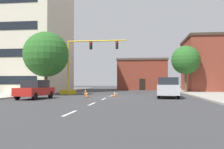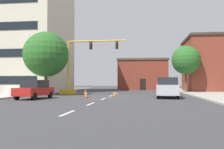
# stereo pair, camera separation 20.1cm
# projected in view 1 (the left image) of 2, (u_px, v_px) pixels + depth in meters

# --- Properties ---
(ground_plane) EXTENTS (160.00, 160.00, 0.00)m
(ground_plane) POSITION_uv_depth(u_px,v_px,m) (108.00, 97.00, 26.66)
(ground_plane) COLOR #38383A
(sidewalk_left) EXTENTS (6.00, 56.00, 0.14)m
(sidewalk_left) POSITION_uv_depth(u_px,v_px,m) (32.00, 93.00, 36.04)
(sidewalk_left) COLOR #B2ADA3
(sidewalk_left) RESTS_ON ground_plane
(sidewalk_right) EXTENTS (6.00, 56.00, 0.14)m
(sidewalk_right) POSITION_uv_depth(u_px,v_px,m) (208.00, 94.00, 33.16)
(sidewalk_right) COLOR #9E998E
(sidewalk_right) RESTS_ON ground_plane
(lane_stripe_seg_0) EXTENTS (0.16, 2.40, 0.01)m
(lane_stripe_seg_0) POSITION_uv_depth(u_px,v_px,m) (70.00, 113.00, 12.77)
(lane_stripe_seg_0) COLOR silver
(lane_stripe_seg_0) RESTS_ON ground_plane
(lane_stripe_seg_1) EXTENTS (0.16, 2.40, 0.01)m
(lane_stripe_seg_1) POSITION_uv_depth(u_px,v_px,m) (92.00, 104.00, 18.23)
(lane_stripe_seg_1) COLOR silver
(lane_stripe_seg_1) RESTS_ON ground_plane
(lane_stripe_seg_2) EXTENTS (0.16, 2.40, 0.01)m
(lane_stripe_seg_2) POSITION_uv_depth(u_px,v_px,m) (104.00, 99.00, 23.68)
(lane_stripe_seg_2) COLOR silver
(lane_stripe_seg_2) RESTS_ON ground_plane
(lane_stripe_seg_3) EXTENTS (0.16, 2.40, 0.01)m
(lane_stripe_seg_3) POSITION_uv_depth(u_px,v_px,m) (111.00, 96.00, 29.14)
(lane_stripe_seg_3) COLOR silver
(lane_stripe_seg_3) RESTS_ON ground_plane
(lane_stripe_seg_4) EXTENTS (0.16, 2.40, 0.01)m
(lane_stripe_seg_4) POSITION_uv_depth(u_px,v_px,m) (116.00, 94.00, 34.60)
(lane_stripe_seg_4) COLOR silver
(lane_stripe_seg_4) RESTS_ON ground_plane
(building_tall_left) EXTENTS (15.20, 13.46, 21.98)m
(building_tall_left) POSITION_uv_depth(u_px,v_px,m) (18.00, 23.00, 41.13)
(building_tall_left) COLOR beige
(building_tall_left) RESTS_ON ground_plane
(building_brick_center) EXTENTS (10.02, 9.48, 6.19)m
(building_brick_center) POSITION_uv_depth(u_px,v_px,m) (142.00, 75.00, 54.03)
(building_brick_center) COLOR brown
(building_brick_center) RESTS_ON ground_plane
(traffic_signal_gantry) EXTENTS (8.27, 1.20, 6.83)m
(traffic_signal_gantry) POSITION_uv_depth(u_px,v_px,m) (76.00, 77.00, 32.80)
(traffic_signal_gantry) COLOR yellow
(traffic_signal_gantry) RESTS_ON ground_plane
(tree_right_mid) EXTENTS (4.12, 4.12, 6.78)m
(tree_right_mid) POSITION_uv_depth(u_px,v_px,m) (186.00, 60.00, 37.07)
(tree_right_mid) COLOR brown
(tree_right_mid) RESTS_ON ground_plane
(tree_left_near) EXTENTS (5.36, 5.36, 7.52)m
(tree_left_near) POSITION_uv_depth(u_px,v_px,m) (46.00, 54.00, 30.59)
(tree_left_near) COLOR #4C3823
(tree_left_near) RESTS_ON ground_plane
(pickup_truck_silver) EXTENTS (2.45, 5.55, 1.99)m
(pickup_truck_silver) POSITION_uv_depth(u_px,v_px,m) (168.00, 88.00, 25.42)
(pickup_truck_silver) COLOR #BCBCC1
(pickup_truck_silver) RESTS_ON ground_plane
(sedan_red_near_left) EXTENTS (2.24, 4.65, 1.74)m
(sedan_red_near_left) POSITION_uv_depth(u_px,v_px,m) (35.00, 89.00, 23.71)
(sedan_red_near_left) COLOR #B21E19
(sedan_red_near_left) RESTS_ON ground_plane
(traffic_cone_roadside_a) EXTENTS (0.36, 0.36, 0.64)m
(traffic_cone_roadside_a) POSITION_uv_depth(u_px,v_px,m) (87.00, 94.00, 25.65)
(traffic_cone_roadside_a) COLOR black
(traffic_cone_roadside_a) RESTS_ON ground_plane
(traffic_cone_roadside_b) EXTENTS (0.36, 0.36, 0.60)m
(traffic_cone_roadside_b) POSITION_uv_depth(u_px,v_px,m) (115.00, 94.00, 27.08)
(traffic_cone_roadside_b) COLOR black
(traffic_cone_roadside_b) RESTS_ON ground_plane
(traffic_cone_roadside_c) EXTENTS (0.36, 0.36, 0.74)m
(traffic_cone_roadside_c) POSITION_uv_depth(u_px,v_px,m) (86.00, 92.00, 30.76)
(traffic_cone_roadside_c) COLOR black
(traffic_cone_roadside_c) RESTS_ON ground_plane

